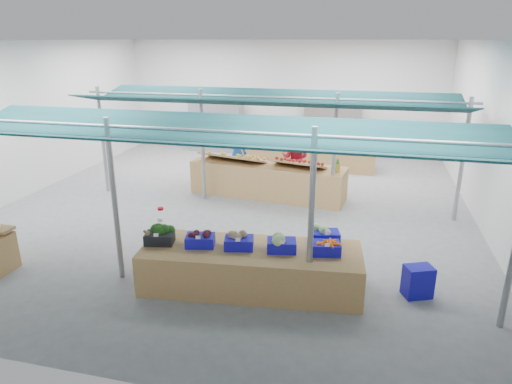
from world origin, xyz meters
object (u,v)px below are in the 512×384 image
(vendor_left, at_px, (237,155))
(fruit_counter, at_px, (267,180))
(vendor_right, at_px, (295,158))
(crate_stack, at_px, (418,281))
(veg_counter, at_px, (251,268))

(vendor_left, bearing_deg, fruit_counter, 144.36)
(vendor_left, distance_m, vendor_right, 1.80)
(crate_stack, xyz_separation_m, vendor_right, (-3.07, 5.65, 0.59))
(fruit_counter, xyz_separation_m, vendor_right, (0.60, 1.10, 0.40))
(veg_counter, relative_size, fruit_counter, 0.89)
(fruit_counter, relative_size, vendor_left, 2.50)
(vendor_left, bearing_deg, veg_counter, 115.19)
(crate_stack, bearing_deg, vendor_left, 130.76)
(fruit_counter, bearing_deg, vendor_right, 68.26)
(veg_counter, relative_size, crate_stack, 6.89)
(vendor_left, bearing_deg, crate_stack, 137.63)
(crate_stack, xyz_separation_m, vendor_left, (-4.87, 5.65, 0.59))
(fruit_counter, bearing_deg, vendor_left, 144.36)
(vendor_right, bearing_deg, fruit_counter, 68.26)
(veg_counter, height_order, crate_stack, veg_counter)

